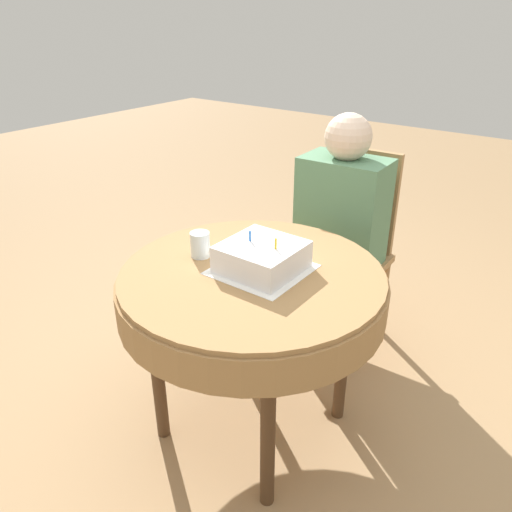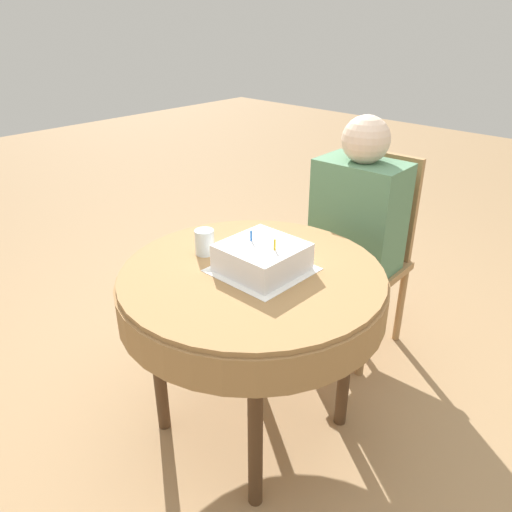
# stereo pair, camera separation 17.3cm
# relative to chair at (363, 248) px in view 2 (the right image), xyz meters

# --- Properties ---
(ground_plane) EXTENTS (12.00, 12.00, 0.00)m
(ground_plane) POSITION_rel_chair_xyz_m (0.04, -0.83, -0.51)
(ground_plane) COLOR #A37F56
(dining_table) EXTENTS (0.96, 0.96, 0.72)m
(dining_table) POSITION_rel_chair_xyz_m (0.04, -0.83, 0.13)
(dining_table) COLOR #9E7547
(dining_table) RESTS_ON ground_plane
(chair) EXTENTS (0.44, 0.44, 0.96)m
(chair) POSITION_rel_chair_xyz_m (0.00, 0.00, 0.00)
(chair) COLOR #A37A4C
(chair) RESTS_ON ground_plane
(person) EXTENTS (0.40, 0.35, 1.15)m
(person) POSITION_rel_chair_xyz_m (0.00, -0.10, 0.19)
(person) COLOR beige
(person) RESTS_ON ground_plane
(napkin) EXTENTS (0.31, 0.31, 0.00)m
(napkin) POSITION_rel_chair_xyz_m (0.07, -0.80, 0.22)
(napkin) COLOR white
(napkin) RESTS_ON dining_table
(birthday_cake) EXTENTS (0.26, 0.26, 0.14)m
(birthday_cake) POSITION_rel_chair_xyz_m (0.07, -0.80, 0.27)
(birthday_cake) COLOR white
(birthday_cake) RESTS_ON dining_table
(drinking_glass) EXTENTS (0.07, 0.07, 0.10)m
(drinking_glass) POSITION_rel_chair_xyz_m (-0.18, -0.85, 0.26)
(drinking_glass) COLOR silver
(drinking_glass) RESTS_ON dining_table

